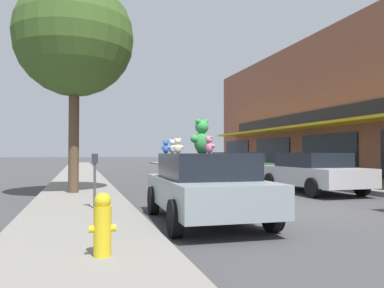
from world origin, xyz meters
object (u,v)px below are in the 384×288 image
teddy_bear_teal (205,147)px  street_tree (75,38)px  plush_art_car (205,185)px  teddy_bear_giant (202,137)px  teddy_bear_orange (199,147)px  fire_hydrant (103,224)px  teddy_bear_blue (166,147)px  teddy_bear_black (204,149)px  teddy_bear_white (172,147)px  parking_meter (95,173)px  parked_car_far_right (237,165)px  teddy_bear_cream (178,146)px  teddy_bear_pink (209,145)px  parked_car_far_center (312,171)px

teddy_bear_teal → street_tree: bearing=-55.4°
plush_art_car → teddy_bear_giant: (-0.04, 0.13, 1.03)m
teddy_bear_orange → fire_hydrant: size_ratio=0.39×
plush_art_car → teddy_bear_blue: size_ratio=13.40×
plush_art_car → teddy_bear_teal: 1.19m
teddy_bear_black → teddy_bear_white: size_ratio=0.70×
teddy_bear_orange → parking_meter: teddy_bear_orange is taller
teddy_bear_teal → parked_car_far_right: teddy_bear_teal is taller
teddy_bear_blue → teddy_bear_white: bearing=-126.7°
teddy_bear_blue → teddy_bear_teal: size_ratio=0.99×
teddy_bear_white → plush_art_car: bearing=143.6°
parking_meter → fire_hydrant: bearing=-90.9°
plush_art_car → teddy_bear_orange: bearing=85.4°
teddy_bear_white → parked_car_far_right: 12.03m
teddy_bear_giant → parking_meter: 2.71m
street_tree → teddy_bear_blue: bearing=-65.3°
teddy_bear_giant → teddy_bear_orange: bearing=-123.9°
teddy_bear_cream → teddy_bear_orange: bearing=-120.6°
teddy_bear_cream → street_tree: size_ratio=0.04×
teddy_bear_teal → teddy_bear_orange: teddy_bear_teal is taller
teddy_bear_white → fire_hydrant: 4.10m
plush_art_car → fire_hydrant: bearing=-128.1°
teddy_bear_black → teddy_bear_white: 0.73m
teddy_bear_cream → teddy_bear_black: (0.87, 0.97, -0.04)m
teddy_bear_blue → teddy_bear_white: size_ratio=0.94×
teddy_bear_orange → parked_car_far_right: (5.56, 10.54, -0.77)m
parking_meter → teddy_bear_white: bearing=-20.9°
fire_hydrant → teddy_bear_white: bearing=63.5°
street_tree → fire_hydrant: 9.23m
teddy_bear_black → fire_hydrant: (-2.44, -3.28, -0.99)m
teddy_bear_black → fire_hydrant: teddy_bear_black is taller
teddy_bear_teal → teddy_bear_white: 0.78m
teddy_bear_pink → parked_car_far_center: teddy_bear_pink is taller
plush_art_car → teddy_bear_orange: 1.05m
teddy_bear_pink → fire_hydrant: (-2.25, -2.37, -1.05)m
teddy_bear_teal → teddy_bear_white: size_ratio=0.96×
teddy_bear_cream → teddy_bear_teal: (0.97, 1.19, 0.00)m
teddy_bear_blue → teddy_bear_teal: 0.95m
teddy_bear_pink → teddy_bear_blue: 1.29m
teddy_bear_cream → teddy_bear_black: 1.31m
teddy_bear_blue → parking_meter: bearing=5.7°
teddy_bear_blue → street_tree: bearing=-34.4°
fire_hydrant → parking_meter: bearing=89.1°
plush_art_car → fire_hydrant: size_ratio=5.21×
teddy_bear_giant → teddy_bear_pink: bearing=70.7°
teddy_bear_pink → parked_car_far_right: 12.84m
teddy_bear_white → teddy_bear_giant: bearing=145.7°
parking_meter → teddy_bear_orange: bearing=-20.8°
teddy_bear_giant → fire_hydrant: size_ratio=0.94×
plush_art_car → teddy_bear_blue: (-0.68, 0.80, 0.82)m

